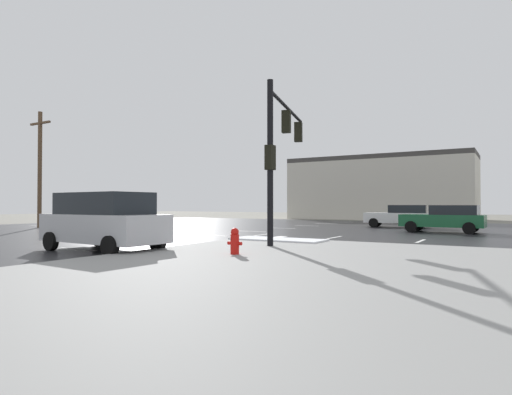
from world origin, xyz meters
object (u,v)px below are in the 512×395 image
Objects in this scene: suv_silver at (104,220)px; sedan_white at (400,216)px; sedan_green at (445,218)px; traffic_signal_mast at (281,140)px; utility_pole_mid at (40,167)px; fire_hydrant at (235,241)px.

suv_silver reaches higher than sedan_white.
suv_silver reaches higher than sedan_green.
traffic_signal_mast is 0.74× the size of utility_pole_mid.
sedan_green is 0.98× the size of sedan_white.
traffic_signal_mast is 20.58m from utility_pole_mid.
traffic_signal_mast is 5.82m from fire_hydrant.
sedan_white is at bearing -18.39° from traffic_signal_mast.
sedan_green reaches higher than fire_hydrant.
sedan_white is at bearing 32.15° from utility_pole_mid.
sedan_green is (4.59, 11.69, -3.35)m from traffic_signal_mast.
sedan_white is 0.57× the size of utility_pole_mid.
traffic_signal_mast reaches higher than sedan_green.
sedan_green is at bearing 121.57° from sedan_white.
sedan_green is (8.85, 16.83, -0.24)m from suv_silver.
sedan_green and sedan_white have the same top height.
suv_silver reaches higher than fire_hydrant.
suv_silver is (-5.03, -0.68, 0.55)m from fire_hydrant.
fire_hydrant is 0.16× the size of suv_silver.
traffic_signal_mast is 7.61× the size of fire_hydrant.
fire_hydrant is 20.61m from sedan_white.
sedan_white is 25.62m from utility_pole_mid.
traffic_signal_mast is at bearing -126.47° from suv_silver.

